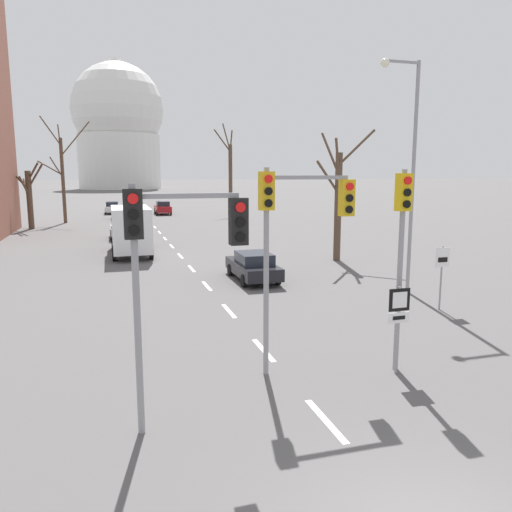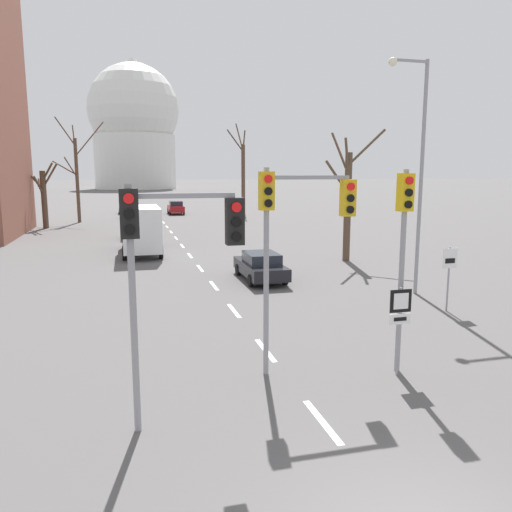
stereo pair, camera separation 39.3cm
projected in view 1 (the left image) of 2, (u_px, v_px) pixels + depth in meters
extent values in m
cube|color=silver|center=(326.00, 420.00, 10.75)|extent=(0.16, 2.00, 0.01)
cube|color=silver|center=(264.00, 350.00, 15.01)|extent=(0.16, 2.00, 0.01)
cube|color=silver|center=(229.00, 311.00, 19.26)|extent=(0.16, 2.00, 0.01)
cube|color=silver|center=(207.00, 286.00, 23.52)|extent=(0.16, 2.00, 0.01)
cube|color=silver|center=(192.00, 269.00, 27.78)|extent=(0.16, 2.00, 0.01)
cube|color=silver|center=(180.00, 256.00, 32.03)|extent=(0.16, 2.00, 0.01)
cube|color=silver|center=(172.00, 246.00, 36.29)|extent=(0.16, 2.00, 0.01)
cube|color=silver|center=(165.00, 238.00, 40.55)|extent=(0.16, 2.00, 0.01)
cube|color=silver|center=(159.00, 232.00, 44.81)|extent=(0.16, 2.00, 0.01)
cube|color=silver|center=(155.00, 227.00, 49.06)|extent=(0.16, 2.00, 0.01)
cube|color=silver|center=(151.00, 223.00, 53.32)|extent=(0.16, 2.00, 0.01)
cube|color=silver|center=(148.00, 219.00, 57.58)|extent=(0.16, 2.00, 0.01)
cube|color=silver|center=(145.00, 216.00, 61.83)|extent=(0.16, 2.00, 0.01)
cube|color=silver|center=(143.00, 213.00, 66.09)|extent=(0.16, 2.00, 0.01)
cylinder|color=gray|center=(400.00, 272.00, 13.13)|extent=(0.14, 0.14, 5.36)
cube|color=yellow|center=(404.00, 192.00, 12.79)|extent=(0.36, 0.28, 0.96)
cylinder|color=red|center=(408.00, 181.00, 12.58)|extent=(0.20, 0.06, 0.20)
cylinder|color=black|center=(407.00, 192.00, 12.63)|extent=(0.20, 0.06, 0.20)
cylinder|color=black|center=(407.00, 204.00, 12.68)|extent=(0.20, 0.06, 0.20)
cylinder|color=gray|center=(137.00, 313.00, 9.85)|extent=(0.14, 0.14, 5.08)
cube|color=black|center=(133.00, 214.00, 9.52)|extent=(0.36, 0.28, 0.96)
cylinder|color=red|center=(133.00, 199.00, 9.31)|extent=(0.20, 0.06, 0.20)
cylinder|color=black|center=(133.00, 215.00, 9.36)|extent=(0.20, 0.06, 0.20)
cylinder|color=black|center=(134.00, 230.00, 9.41)|extent=(0.20, 0.06, 0.20)
cube|color=gray|center=(187.00, 196.00, 9.76)|extent=(2.08, 0.10, 0.10)
cube|color=black|center=(238.00, 221.00, 10.14)|extent=(0.36, 0.28, 0.96)
cylinder|color=red|center=(240.00, 207.00, 9.93)|extent=(0.20, 0.06, 0.20)
cylinder|color=black|center=(241.00, 222.00, 9.98)|extent=(0.20, 0.06, 0.20)
cylinder|color=black|center=(241.00, 237.00, 10.02)|extent=(0.20, 0.06, 0.20)
cylinder|color=gray|center=(266.00, 274.00, 12.81)|extent=(0.14, 0.14, 5.41)
cube|color=gold|center=(266.00, 191.00, 12.46)|extent=(0.36, 0.28, 0.96)
cylinder|color=red|center=(269.00, 179.00, 12.25)|extent=(0.20, 0.06, 0.20)
cylinder|color=black|center=(269.00, 191.00, 12.30)|extent=(0.20, 0.06, 0.20)
cylinder|color=black|center=(268.00, 203.00, 12.35)|extent=(0.20, 0.06, 0.20)
cube|color=gray|center=(308.00, 177.00, 12.71)|extent=(2.22, 0.10, 0.10)
cube|color=gold|center=(347.00, 198.00, 13.11)|extent=(0.36, 0.28, 0.96)
cylinder|color=red|center=(350.00, 186.00, 12.90)|extent=(0.20, 0.06, 0.20)
cylinder|color=black|center=(350.00, 198.00, 12.95)|extent=(0.20, 0.06, 0.20)
cylinder|color=black|center=(349.00, 209.00, 13.00)|extent=(0.20, 0.06, 0.20)
cylinder|color=gray|center=(398.00, 330.00, 13.09)|extent=(0.07, 0.07, 2.37)
cube|color=black|center=(399.00, 300.00, 12.93)|extent=(0.60, 0.03, 0.60)
cube|color=white|center=(400.00, 300.00, 12.91)|extent=(0.42, 0.01, 0.42)
cube|color=white|center=(399.00, 318.00, 13.01)|extent=(0.60, 0.03, 0.28)
cube|color=black|center=(399.00, 318.00, 12.99)|extent=(0.36, 0.01, 0.10)
cylinder|color=gray|center=(441.00, 278.00, 19.27)|extent=(0.07, 0.07, 2.51)
cube|color=white|center=(443.00, 257.00, 19.12)|extent=(0.60, 0.03, 0.76)
cube|color=black|center=(443.00, 260.00, 19.12)|extent=(0.42, 0.01, 0.19)
cylinder|color=gray|center=(413.00, 181.00, 21.49)|extent=(0.16, 0.16, 9.88)
cube|color=gray|center=(402.00, 62.00, 20.47)|extent=(1.58, 0.10, 0.10)
sphere|color=#F2EAC6|center=(385.00, 63.00, 20.27)|extent=(0.36, 0.36, 0.36)
cube|color=maroon|center=(163.00, 209.00, 64.08)|extent=(1.86, 4.34, 0.73)
cube|color=#1E232D|center=(163.00, 204.00, 63.76)|extent=(1.58, 2.08, 0.61)
cylinder|color=black|center=(155.00, 211.00, 65.17)|extent=(0.18, 0.70, 0.70)
cylinder|color=black|center=(168.00, 211.00, 65.66)|extent=(0.18, 0.70, 0.70)
cylinder|color=black|center=(157.00, 213.00, 62.62)|extent=(0.18, 0.70, 0.70)
cylinder|color=black|center=(171.00, 212.00, 63.11)|extent=(0.18, 0.70, 0.70)
cube|color=silver|center=(112.00, 208.00, 65.38)|extent=(1.74, 4.50, 0.65)
cube|color=#1E232D|center=(112.00, 204.00, 65.06)|extent=(1.48, 2.16, 0.56)
cylinder|color=black|center=(106.00, 210.00, 66.52)|extent=(0.18, 0.69, 0.69)
cylinder|color=black|center=(118.00, 210.00, 66.98)|extent=(0.18, 0.69, 0.69)
cylinder|color=black|center=(106.00, 212.00, 63.88)|extent=(0.18, 0.69, 0.69)
cylinder|color=black|center=(119.00, 212.00, 64.34)|extent=(0.18, 0.69, 0.69)
cube|color=#B7B7BC|center=(122.00, 231.00, 40.55)|extent=(1.76, 4.11, 0.64)
cube|color=#1E232D|center=(121.00, 223.00, 40.25)|extent=(1.50, 1.97, 0.63)
cylinder|color=black|center=(111.00, 233.00, 41.58)|extent=(0.18, 0.64, 0.64)
cylinder|color=black|center=(132.00, 232.00, 42.04)|extent=(0.18, 0.64, 0.64)
cylinder|color=black|center=(111.00, 237.00, 39.16)|extent=(0.18, 0.64, 0.64)
cylinder|color=black|center=(133.00, 236.00, 39.63)|extent=(0.18, 0.64, 0.64)
cube|color=black|center=(253.00, 268.00, 24.75)|extent=(1.78, 4.42, 0.59)
cube|color=#1E232D|center=(254.00, 258.00, 24.45)|extent=(1.51, 2.12, 0.52)
cylinder|color=black|center=(230.00, 270.00, 25.86)|extent=(0.18, 0.60, 0.60)
cylinder|color=black|center=(261.00, 268.00, 26.32)|extent=(0.18, 0.60, 0.60)
cylinder|color=black|center=(244.00, 281.00, 23.26)|extent=(0.18, 0.60, 0.60)
cylinder|color=black|center=(278.00, 279.00, 23.73)|extent=(0.18, 0.60, 0.60)
cube|color=navy|center=(119.00, 214.00, 57.61)|extent=(1.63, 4.40, 0.58)
cube|color=#1E232D|center=(119.00, 208.00, 57.30)|extent=(1.38, 2.11, 0.71)
cylinder|color=black|center=(112.00, 216.00, 58.74)|extent=(0.18, 0.61, 0.61)
cylinder|color=black|center=(126.00, 215.00, 59.16)|extent=(0.18, 0.61, 0.61)
cylinder|color=black|center=(113.00, 218.00, 56.15)|extent=(0.18, 0.61, 0.61)
cylinder|color=black|center=(127.00, 217.00, 56.58)|extent=(0.18, 0.61, 0.61)
cube|color=#333842|center=(129.00, 227.00, 35.05)|extent=(2.20, 2.00, 2.10)
cube|color=white|center=(131.00, 229.00, 31.60)|extent=(2.30, 5.20, 2.70)
cylinder|color=black|center=(113.00, 243.00, 34.92)|extent=(0.24, 0.88, 0.88)
cylinder|color=black|center=(145.00, 242.00, 35.53)|extent=(0.24, 0.88, 0.88)
cylinder|color=black|center=(114.00, 254.00, 30.16)|extent=(0.24, 0.88, 0.88)
cylinder|color=black|center=(151.00, 252.00, 30.77)|extent=(0.24, 0.88, 0.88)
cylinder|color=brown|center=(63.00, 181.00, 52.58)|extent=(0.36, 0.36, 8.88)
cylinder|color=brown|center=(50.00, 168.00, 52.01)|extent=(2.42, 0.17, 1.56)
cylinder|color=brown|center=(59.00, 138.00, 52.50)|extent=(0.41, 1.58, 2.97)
cylinder|color=brown|center=(50.00, 131.00, 51.05)|extent=(1.85, 1.09, 2.89)
cylinder|color=brown|center=(56.00, 167.00, 51.43)|extent=(1.04, 1.76, 2.04)
cylinder|color=brown|center=(75.00, 138.00, 52.36)|extent=(3.04, 0.36, 3.64)
cylinder|color=brown|center=(338.00, 207.00, 29.92)|extent=(0.42, 0.42, 6.46)
cylinder|color=brown|center=(330.00, 153.00, 30.43)|extent=(0.26, 2.37, 2.61)
cylinder|color=brown|center=(327.00, 176.00, 28.69)|extent=(2.05, 1.64, 1.79)
cylinder|color=brown|center=(337.00, 156.00, 29.00)|extent=(0.72, 0.86, 2.05)
cylinder|color=brown|center=(357.00, 147.00, 29.53)|extent=(2.25, 0.39, 2.15)
cylinder|color=brown|center=(30.00, 200.00, 47.08)|extent=(0.53, 0.53, 5.47)
cylinder|color=brown|center=(24.00, 186.00, 46.23)|extent=(0.76, 1.30, 1.87)
cylinder|color=brown|center=(33.00, 171.00, 46.28)|extent=(1.22, 1.31, 1.68)
cylinder|color=brown|center=(19.00, 179.00, 47.02)|extent=(1.80, 1.33, 2.00)
cylinder|color=brown|center=(26.00, 188.00, 47.80)|extent=(0.82, 2.33, 1.84)
cylinder|color=brown|center=(36.00, 175.00, 46.46)|extent=(1.61, 1.17, 2.30)
cylinder|color=brown|center=(231.00, 180.00, 63.77)|extent=(0.48, 0.48, 8.82)
cylinder|color=brown|center=(231.00, 141.00, 62.04)|extent=(0.38, 2.06, 2.60)
cylinder|color=brown|center=(226.00, 137.00, 64.15)|extent=(0.45, 2.94, 3.67)
cylinder|color=brown|center=(222.00, 141.00, 62.89)|extent=(2.10, 0.62, 2.85)
cylinder|color=brown|center=(230.00, 157.00, 61.92)|extent=(0.81, 2.87, 3.18)
cylinder|color=silver|center=(120.00, 162.00, 166.50)|extent=(26.74, 26.74, 17.83)
sphere|color=silver|center=(117.00, 109.00, 163.68)|extent=(29.71, 29.71, 29.71)
cylinder|color=silver|center=(116.00, 66.00, 161.48)|extent=(3.57, 3.57, 5.20)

